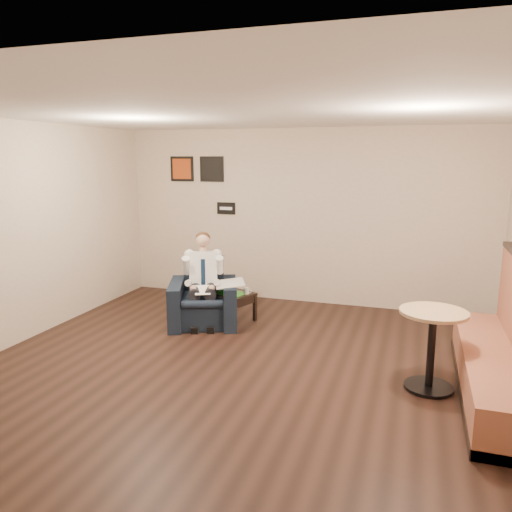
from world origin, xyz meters
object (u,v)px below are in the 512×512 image
(cafe_table, at_px, (431,350))
(green_folder, at_px, (230,293))
(smartphone, at_px, (242,292))
(banquette, at_px, (497,331))
(seated_man, at_px, (203,284))
(coffee_mug, at_px, (246,291))
(side_table, at_px, (233,307))
(armchair, at_px, (203,293))

(cafe_table, bearing_deg, green_folder, 152.93)
(smartphone, xyz_separation_m, banquette, (3.18, -1.44, 0.25))
(seated_man, bearing_deg, smartphone, 26.12)
(coffee_mug, distance_m, banquette, 3.38)
(seated_man, xyz_separation_m, smartphone, (0.42, 0.46, -0.20))
(seated_man, bearing_deg, cafe_table, -41.03)
(side_table, xyz_separation_m, cafe_table, (2.68, -1.39, 0.21))
(green_folder, bearing_deg, banquette, -21.55)
(seated_man, bearing_deg, armchair, 90.00)
(smartphone, bearing_deg, cafe_table, 1.94)
(banquette, bearing_deg, side_table, 158.15)
(smartphone, bearing_deg, coffee_mug, -7.10)
(armchair, relative_size, smartphone, 7.18)
(armchair, xyz_separation_m, cafe_table, (3.04, -1.17, -0.03))
(side_table, bearing_deg, coffee_mug, 11.38)
(armchair, height_order, banquette, banquette)
(banquette, height_order, cafe_table, banquette)
(coffee_mug, bearing_deg, green_folder, -168.62)
(coffee_mug, relative_size, banquette, 0.03)
(banquette, bearing_deg, smartphone, 155.72)
(armchair, relative_size, coffee_mug, 10.58)
(seated_man, relative_size, smartphone, 9.52)
(armchair, height_order, green_folder, armchair)
(coffee_mug, bearing_deg, banquette, -23.72)
(armchair, distance_m, green_folder, 0.40)
(green_folder, bearing_deg, coffee_mug, 11.38)
(seated_man, relative_size, side_table, 2.42)
(banquette, bearing_deg, cafe_table, -172.53)
(armchair, height_order, smartphone, armchair)
(side_table, xyz_separation_m, green_folder, (-0.03, -0.01, 0.21))
(armchair, distance_m, banquette, 3.81)
(green_folder, distance_m, banquette, 3.57)
(seated_man, height_order, smartphone, seated_man)
(seated_man, height_order, cafe_table, seated_man)
(seated_man, distance_m, green_folder, 0.48)
(seated_man, bearing_deg, side_table, 25.25)
(side_table, bearing_deg, green_folder, -168.62)
(coffee_mug, distance_m, cafe_table, 2.87)
(smartphone, height_order, banquette, banquette)
(green_folder, height_order, banquette, banquette)
(smartphone, bearing_deg, seated_man, -99.94)
(banquette, bearing_deg, coffee_mug, 156.28)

